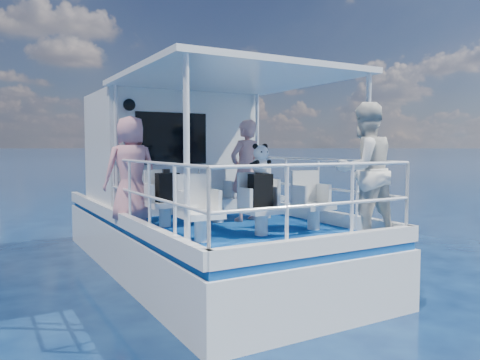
# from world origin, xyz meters

# --- Properties ---
(ground) EXTENTS (2000.00, 2000.00, 0.00)m
(ground) POSITION_xyz_m (0.00, 0.00, 0.00)
(ground) COLOR #071839
(ground) RESTS_ON ground
(hull) EXTENTS (3.00, 7.00, 1.60)m
(hull) POSITION_xyz_m (0.00, 1.00, 0.00)
(hull) COLOR white
(hull) RESTS_ON ground
(deck) EXTENTS (2.90, 6.90, 0.10)m
(deck) POSITION_xyz_m (0.00, 1.00, 0.85)
(deck) COLOR navy
(deck) RESTS_ON hull
(cabin) EXTENTS (2.85, 2.00, 2.20)m
(cabin) POSITION_xyz_m (0.00, 2.30, 2.00)
(cabin) COLOR white
(cabin) RESTS_ON deck
(canopy) EXTENTS (3.00, 3.20, 0.08)m
(canopy) POSITION_xyz_m (0.00, -0.20, 3.14)
(canopy) COLOR white
(canopy) RESTS_ON cabin
(canopy_posts) EXTENTS (2.77, 2.97, 2.20)m
(canopy_posts) POSITION_xyz_m (0.00, -0.25, 2.00)
(canopy_posts) COLOR white
(canopy_posts) RESTS_ON deck
(railings) EXTENTS (2.84, 3.59, 1.00)m
(railings) POSITION_xyz_m (0.00, -0.58, 1.40)
(railings) COLOR white
(railings) RESTS_ON deck
(seat_port_fwd) EXTENTS (0.48, 0.46, 0.38)m
(seat_port_fwd) POSITION_xyz_m (-0.90, 0.20, 1.09)
(seat_port_fwd) COLOR white
(seat_port_fwd) RESTS_ON deck
(seat_center_fwd) EXTENTS (0.48, 0.46, 0.38)m
(seat_center_fwd) POSITION_xyz_m (0.00, 0.20, 1.09)
(seat_center_fwd) COLOR white
(seat_center_fwd) RESTS_ON deck
(seat_stbd_fwd) EXTENTS (0.48, 0.46, 0.38)m
(seat_stbd_fwd) POSITION_xyz_m (0.90, 0.20, 1.09)
(seat_stbd_fwd) COLOR white
(seat_stbd_fwd) RESTS_ON deck
(seat_port_aft) EXTENTS (0.48, 0.46, 0.38)m
(seat_port_aft) POSITION_xyz_m (-0.90, -1.10, 1.09)
(seat_port_aft) COLOR white
(seat_port_aft) RESTS_ON deck
(seat_center_aft) EXTENTS (0.48, 0.46, 0.38)m
(seat_center_aft) POSITION_xyz_m (0.00, -1.10, 1.09)
(seat_center_aft) COLOR white
(seat_center_aft) RESTS_ON deck
(seat_stbd_aft) EXTENTS (0.48, 0.46, 0.38)m
(seat_stbd_aft) POSITION_xyz_m (0.90, -1.10, 1.09)
(seat_stbd_aft) COLOR white
(seat_stbd_aft) RESTS_ON deck
(passenger_port_fwd) EXTENTS (0.63, 0.45, 1.68)m
(passenger_port_fwd) POSITION_xyz_m (-1.25, 0.75, 1.74)
(passenger_port_fwd) COLOR pink
(passenger_port_fwd) RESTS_ON deck
(passenger_stbd_fwd) EXTENTS (0.67, 0.51, 1.64)m
(passenger_stbd_fwd) POSITION_xyz_m (0.44, 0.08, 1.72)
(passenger_stbd_fwd) COLOR #E49B93
(passenger_stbd_fwd) RESTS_ON deck
(passenger_stbd_aft) EXTENTS (0.93, 0.76, 1.78)m
(passenger_stbd_aft) POSITION_xyz_m (1.06, -1.94, 1.79)
(passenger_stbd_aft) COLOR silver
(passenger_stbd_aft) RESTS_ON deck
(backpack_port) EXTENTS (0.33, 0.19, 0.43)m
(backpack_port) POSITION_xyz_m (-0.87, 0.15, 1.50)
(backpack_port) COLOR black
(backpack_port) RESTS_ON seat_port_fwd
(backpack_center) EXTENTS (0.30, 0.17, 0.46)m
(backpack_center) POSITION_xyz_m (-0.02, -1.11, 1.51)
(backpack_center) COLOR black
(backpack_center) RESTS_ON seat_center_aft
(compact_camera) EXTENTS (0.10, 0.06, 0.06)m
(compact_camera) POSITION_xyz_m (-0.89, 0.16, 1.74)
(compact_camera) COLOR black
(compact_camera) RESTS_ON backpack_port
(panda) EXTENTS (0.26, 0.22, 0.40)m
(panda) POSITION_xyz_m (-0.02, -1.09, 1.94)
(panda) COLOR silver
(panda) RESTS_ON backpack_center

